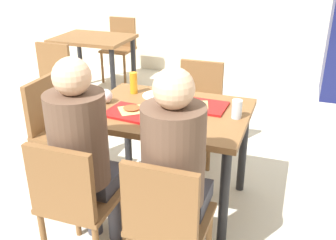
{
  "coord_description": "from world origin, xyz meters",
  "views": [
    {
      "loc": [
        0.81,
        -2.29,
        1.77
      ],
      "look_at": [
        0.0,
        0.0,
        0.67
      ],
      "focal_mm": 41.81,
      "sensor_mm": 36.0,
      "label": 1
    }
  ],
  "objects_px": {
    "pizza_slice_a": "(132,109)",
    "background_table": "(94,47)",
    "tray_red_near": "(134,113)",
    "plastic_cup_a": "(180,86)",
    "pizza_slice_b": "(197,104)",
    "soda_can": "(237,109)",
    "tray_red_far": "(200,106)",
    "condiment_bottle": "(134,83)",
    "chair_near_left": "(74,198)",
    "plastic_cup_b": "(153,124)",
    "person_in_brown_jacket": "(175,163)",
    "background_chair_far": "(120,44)",
    "chair_left_end": "(55,124)",
    "background_chair_near": "(61,74)",
    "chair_near_right": "(166,219)",
    "paper_plate_near_edge": "(181,126)",
    "paper_plate_center": "(157,95)",
    "main_table": "(168,124)",
    "person_in_red": "(83,147)",
    "foil_bundle": "(105,96)",
    "chair_far_side": "(198,103)"
  },
  "relations": [
    {
      "from": "background_table",
      "to": "main_table",
      "type": "bearing_deg",
      "value": -49.0
    },
    {
      "from": "person_in_red",
      "to": "tray_red_far",
      "type": "xyz_separation_m",
      "value": [
        0.46,
        0.78,
        0.01
      ]
    },
    {
      "from": "chair_near_left",
      "to": "background_chair_far",
      "type": "height_order",
      "value": "same"
    },
    {
      "from": "pizza_slice_a",
      "to": "plastic_cup_b",
      "type": "xyz_separation_m",
      "value": [
        0.24,
        -0.23,
        0.03
      ]
    },
    {
      "from": "tray_red_near",
      "to": "soda_can",
      "type": "distance_m",
      "value": 0.67
    },
    {
      "from": "chair_near_right",
      "to": "pizza_slice_a",
      "type": "bearing_deg",
      "value": 125.55
    },
    {
      "from": "person_in_brown_jacket",
      "to": "background_chair_near",
      "type": "bearing_deg",
      "value": 136.69
    },
    {
      "from": "chair_far_side",
      "to": "foil_bundle",
      "type": "bearing_deg",
      "value": -119.39
    },
    {
      "from": "main_table",
      "to": "background_chair_far",
      "type": "xyz_separation_m",
      "value": [
        -1.61,
        2.59,
        -0.14
      ]
    },
    {
      "from": "plastic_cup_b",
      "to": "background_table",
      "type": "height_order",
      "value": "plastic_cup_b"
    },
    {
      "from": "soda_can",
      "to": "paper_plate_center",
      "type": "bearing_deg",
      "value": 161.74
    },
    {
      "from": "paper_plate_center",
      "to": "soda_can",
      "type": "height_order",
      "value": "soda_can"
    },
    {
      "from": "chair_near_right",
      "to": "plastic_cup_b",
      "type": "bearing_deg",
      "value": 118.58
    },
    {
      "from": "plastic_cup_b",
      "to": "tray_red_far",
      "type": "bearing_deg",
      "value": 71.03
    },
    {
      "from": "soda_can",
      "to": "background_chair_near",
      "type": "relative_size",
      "value": 0.14
    },
    {
      "from": "tray_red_near",
      "to": "background_table",
      "type": "relative_size",
      "value": 0.4
    },
    {
      "from": "person_in_brown_jacket",
      "to": "background_chair_near",
      "type": "height_order",
      "value": "person_in_brown_jacket"
    },
    {
      "from": "person_in_red",
      "to": "chair_near_right",
      "type": "bearing_deg",
      "value": -14.58
    },
    {
      "from": "chair_near_right",
      "to": "chair_near_left",
      "type": "bearing_deg",
      "value": 180.0
    },
    {
      "from": "tray_red_near",
      "to": "plastic_cup_a",
      "type": "xyz_separation_m",
      "value": [
        0.16,
        0.49,
        0.04
      ]
    },
    {
      "from": "chair_near_right",
      "to": "tray_red_far",
      "type": "bearing_deg",
      "value": 95.05
    },
    {
      "from": "pizza_slice_b",
      "to": "condiment_bottle",
      "type": "bearing_deg",
      "value": 167.91
    },
    {
      "from": "plastic_cup_b",
      "to": "background_chair_far",
      "type": "distance_m",
      "value": 3.38
    },
    {
      "from": "chair_near_right",
      "to": "paper_plate_near_edge",
      "type": "height_order",
      "value": "chair_near_right"
    },
    {
      "from": "pizza_slice_a",
      "to": "background_table",
      "type": "bearing_deg",
      "value": 125.37
    },
    {
      "from": "chair_near_right",
      "to": "soda_can",
      "type": "height_order",
      "value": "soda_can"
    },
    {
      "from": "background_table",
      "to": "background_chair_near",
      "type": "bearing_deg",
      "value": -90.0
    },
    {
      "from": "background_table",
      "to": "tray_red_near",
      "type": "bearing_deg",
      "value": -54.51
    },
    {
      "from": "person_in_red",
      "to": "tray_red_far",
      "type": "relative_size",
      "value": 3.51
    },
    {
      "from": "chair_near_left",
      "to": "background_chair_near",
      "type": "bearing_deg",
      "value": 125.07
    },
    {
      "from": "chair_left_end",
      "to": "background_chair_far",
      "type": "xyz_separation_m",
      "value": [
        -0.69,
        2.59,
        0.0
      ]
    },
    {
      "from": "chair_near_left",
      "to": "soda_can",
      "type": "relative_size",
      "value": 7.0
    },
    {
      "from": "chair_left_end",
      "to": "tray_red_far",
      "type": "bearing_deg",
      "value": 6.3
    },
    {
      "from": "pizza_slice_b",
      "to": "soda_can",
      "type": "bearing_deg",
      "value": -17.92
    },
    {
      "from": "person_in_red",
      "to": "tray_red_near",
      "type": "xyz_separation_m",
      "value": [
        0.08,
        0.51,
        0.01
      ]
    },
    {
      "from": "main_table",
      "to": "chair_near_left",
      "type": "height_order",
      "value": "chair_near_left"
    },
    {
      "from": "person_in_brown_jacket",
      "to": "background_chair_far",
      "type": "distance_m",
      "value": 3.76
    },
    {
      "from": "tray_red_far",
      "to": "condiment_bottle",
      "type": "distance_m",
      "value": 0.55
    },
    {
      "from": "chair_near_left",
      "to": "tray_red_far",
      "type": "distance_m",
      "value": 1.06
    },
    {
      "from": "paper_plate_near_edge",
      "to": "condiment_bottle",
      "type": "relative_size",
      "value": 1.38
    },
    {
      "from": "foil_bundle",
      "to": "tray_red_near",
      "type": "bearing_deg",
      "value": -24.49
    },
    {
      "from": "main_table",
      "to": "person_in_red",
      "type": "xyz_separation_m",
      "value": [
        -0.27,
        -0.65,
        0.1
      ]
    },
    {
      "from": "plastic_cup_b",
      "to": "pizza_slice_a",
      "type": "bearing_deg",
      "value": 136.14
    },
    {
      "from": "chair_left_end",
      "to": "background_chair_near",
      "type": "bearing_deg",
      "value": 121.64
    },
    {
      "from": "chair_near_left",
      "to": "foil_bundle",
      "type": "relative_size",
      "value": 8.54
    },
    {
      "from": "background_table",
      "to": "background_chair_far",
      "type": "bearing_deg",
      "value": 90.0
    },
    {
      "from": "paper_plate_near_edge",
      "to": "foil_bundle",
      "type": "height_order",
      "value": "foil_bundle"
    },
    {
      "from": "tray_red_near",
      "to": "background_chair_near",
      "type": "relative_size",
      "value": 0.42
    },
    {
      "from": "paper_plate_near_edge",
      "to": "background_table",
      "type": "height_order",
      "value": "paper_plate_near_edge"
    },
    {
      "from": "chair_near_left",
      "to": "tray_red_far",
      "type": "xyz_separation_m",
      "value": [
        0.46,
        0.92,
        0.26
      ]
    }
  ]
}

